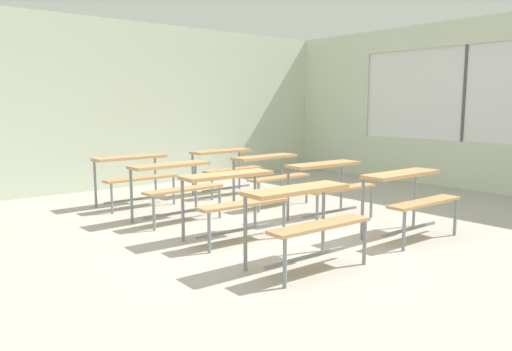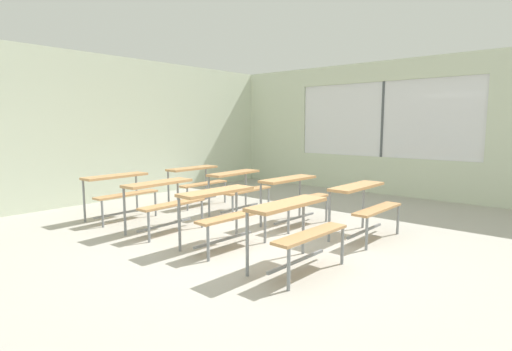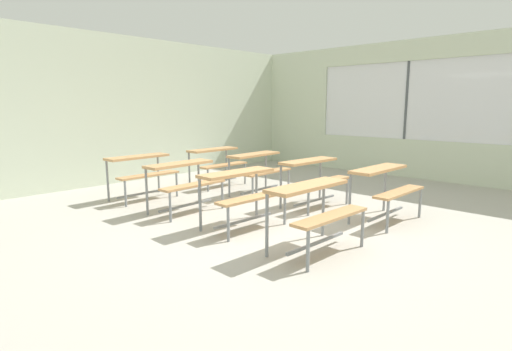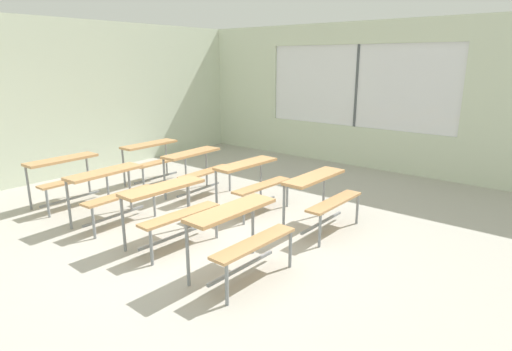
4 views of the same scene
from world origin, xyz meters
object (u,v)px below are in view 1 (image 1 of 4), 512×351
(desk_bench_r1c0, at_px, (233,190))
(desk_bench_r2c0, at_px, (175,178))
(desk_bench_r0c0, at_px, (305,208))
(desk_bench_r1c1, at_px, (329,177))
(desk_bench_r2c1, at_px, (270,168))
(desk_bench_r3c0, at_px, (134,169))
(desk_bench_r3c1, at_px, (225,161))
(desk_bench_r0c1, at_px, (409,189))

(desk_bench_r1c0, xyz_separation_m, desk_bench_r2c0, (-0.04, 1.21, 0.00))
(desk_bench_r0c0, bearing_deg, desk_bench_r2c0, 91.15)
(desk_bench_r1c1, bearing_deg, desk_bench_r2c1, 92.01)
(desk_bench_r1c0, bearing_deg, desk_bench_r3c0, 93.12)
(desk_bench_r2c0, distance_m, desk_bench_r2c1, 1.63)
(desk_bench_r2c0, height_order, desk_bench_r3c1, same)
(desk_bench_r1c1, distance_m, desk_bench_r2c0, 2.03)
(desk_bench_r1c0, bearing_deg, desk_bench_r0c0, -90.70)
(desk_bench_r0c1, distance_m, desk_bench_r2c1, 2.41)
(desk_bench_r3c0, bearing_deg, desk_bench_r2c1, -38.80)
(desk_bench_r0c1, bearing_deg, desk_bench_r2c0, 124.81)
(desk_bench_r2c1, relative_size, desk_bench_r3c1, 1.01)
(desk_bench_r0c0, height_order, desk_bench_r1c0, same)
(desk_bench_r0c0, distance_m, desk_bench_r1c0, 1.20)
(desk_bench_r2c0, bearing_deg, desk_bench_r1c1, -39.97)
(desk_bench_r1c0, height_order, desk_bench_r3c1, same)
(desk_bench_r0c1, height_order, desk_bench_r3c0, same)
(desk_bench_r1c0, height_order, desk_bench_r2c0, same)
(desk_bench_r1c1, relative_size, desk_bench_r3c0, 1.01)
(desk_bench_r2c0, distance_m, desk_bench_r3c1, 2.01)
(desk_bench_r0c0, xyz_separation_m, desk_bench_r0c1, (1.66, -0.00, 0.00))
(desk_bench_r0c0, xyz_separation_m, desk_bench_r2c1, (1.64, 2.40, 0.00))
(desk_bench_r1c0, bearing_deg, desk_bench_r3c1, 58.13)
(desk_bench_r0c1, distance_m, desk_bench_r3c1, 3.58)
(desk_bench_r0c1, bearing_deg, desk_bench_r0c0, -179.41)
(desk_bench_r0c0, bearing_deg, desk_bench_r1c0, 88.77)
(desk_bench_r3c1, bearing_deg, desk_bench_r0c0, -116.40)
(desk_bench_r2c0, height_order, desk_bench_r3c0, same)
(desk_bench_r0c1, bearing_deg, desk_bench_r1c1, 91.71)
(desk_bench_r2c1, bearing_deg, desk_bench_r0c0, -126.87)
(desk_bench_r2c1, xyz_separation_m, desk_bench_r3c0, (-1.63, 1.23, 0.00))
(desk_bench_r1c0, relative_size, desk_bench_r1c1, 1.00)
(desk_bench_r1c0, height_order, desk_bench_r3c0, same)
(desk_bench_r2c1, bearing_deg, desk_bench_r3c1, 86.70)
(desk_bench_r3c0, bearing_deg, desk_bench_r0c1, -67.46)
(desk_bench_r2c0, relative_size, desk_bench_r3c1, 1.01)
(desk_bench_r3c1, bearing_deg, desk_bench_r2c1, -92.28)
(desk_bench_r3c1, bearing_deg, desk_bench_r1c0, -125.48)
(desk_bench_r0c0, relative_size, desk_bench_r3c1, 1.00)
(desk_bench_r0c0, relative_size, desk_bench_r0c1, 1.01)
(desk_bench_r3c1, bearing_deg, desk_bench_r2c0, -146.24)
(desk_bench_r0c0, relative_size, desk_bench_r1c0, 1.00)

